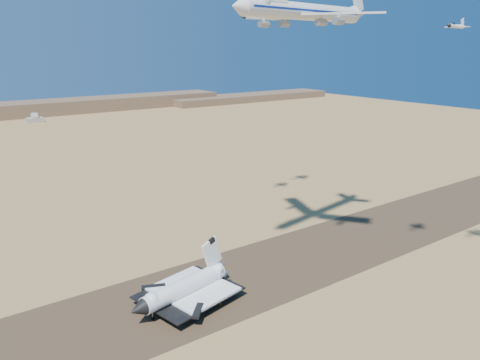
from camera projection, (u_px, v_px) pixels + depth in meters
ground at (221, 285)px, 183.11m from camera, size 1200.00×1200.00×0.00m
runway at (221, 285)px, 183.10m from camera, size 600.00×50.00×0.06m
ridgeline at (45, 110)px, 628.83m from camera, size 960.00×90.00×18.00m
shuttle at (184, 289)px, 168.57m from camera, size 43.73×32.77×21.55m
carrier_747 at (302, 11)px, 171.35m from camera, size 77.84×59.38×19.32m
crew_a at (215, 299)px, 171.41m from camera, size 0.58×0.70×1.65m
crew_b at (220, 303)px, 168.57m from camera, size 0.64×0.91×1.72m
crew_c at (220, 299)px, 171.14m from camera, size 1.22×0.94×1.87m
chase_jet_a at (456, 26)px, 155.85m from camera, size 13.93×7.75×3.49m
chase_jet_d at (253, 18)px, 223.70m from camera, size 14.85×8.16×3.70m
chase_jet_e at (282, 14)px, 239.11m from camera, size 16.73×8.80×4.17m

